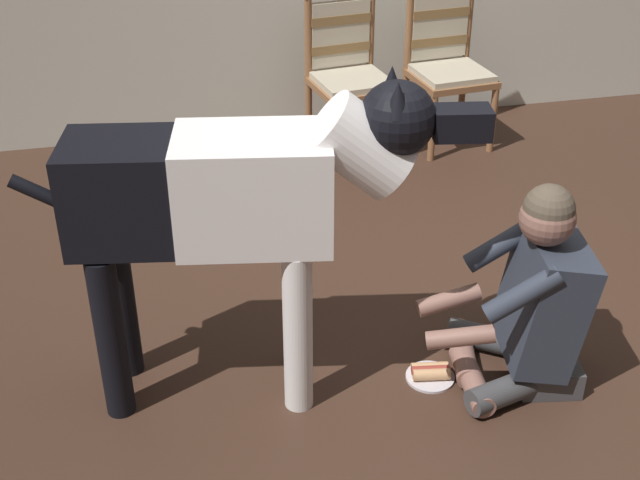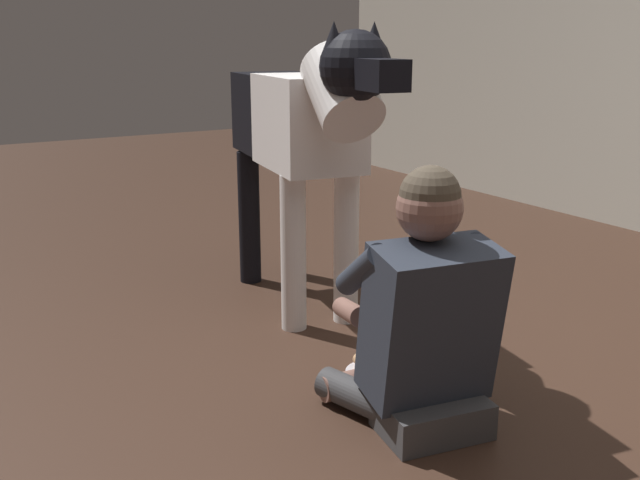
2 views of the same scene
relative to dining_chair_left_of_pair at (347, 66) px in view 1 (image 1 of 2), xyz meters
name	(u,v)px [view 1 (image 1 of 2)]	position (x,y,z in m)	size (l,w,h in m)	color
ground_plane	(488,339)	(0.09, -2.12, -0.54)	(15.44, 15.44, 0.00)	#3A261B
dining_chair_left_of_pair	(347,66)	(0.00, 0.00, 0.00)	(0.52, 0.52, 0.98)	brown
dining_chair_right_of_pair	(446,58)	(0.64, 0.00, 0.00)	(0.51, 0.51, 0.98)	brown
person_sitting_on_floor	(531,303)	(0.12, -2.38, -0.18)	(0.69, 0.57, 0.87)	#3F3F42
large_dog	(237,200)	(-0.98, -2.18, 0.30)	(1.66, 0.51, 1.30)	white
hot_dog_on_plate	(430,373)	(-0.25, -2.32, -0.52)	(0.20, 0.20, 0.06)	silver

